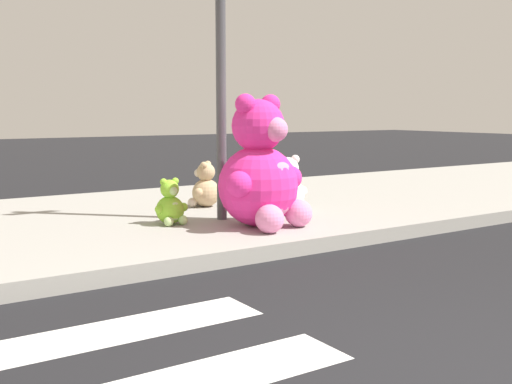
% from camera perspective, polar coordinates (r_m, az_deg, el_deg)
% --- Properties ---
extents(sidewalk, '(28.00, 4.40, 0.15)m').
position_cam_1_polar(sidewalk, '(7.22, -13.27, -2.88)').
color(sidewalk, '#9E9B93').
rests_on(sidewalk, ground_plane).
extents(sign_pole, '(0.56, 0.11, 3.20)m').
position_cam_1_polar(sign_pole, '(6.82, -3.26, 11.67)').
color(sign_pole, '#4C4C51').
rests_on(sign_pole, sidewalk).
extents(plush_pink_large, '(1.04, 0.97, 1.37)m').
position_cam_1_polar(plush_pink_large, '(6.40, 0.48, 1.67)').
color(plush_pink_large, '#F22D93').
rests_on(plush_pink_large, sidewalk).
extents(plush_lime, '(0.38, 0.34, 0.50)m').
position_cam_1_polar(plush_lime, '(6.62, -7.90, -1.28)').
color(plush_lime, '#8CD133').
rests_on(plush_lime, sidewalk).
extents(plush_white, '(0.50, 0.49, 0.69)m').
position_cam_1_polar(plush_white, '(7.34, 2.86, 0.25)').
color(plush_white, white).
rests_on(plush_white, sidewalk).
extents(plush_teal, '(0.35, 0.36, 0.50)m').
position_cam_1_polar(plush_teal, '(7.75, 0.54, 0.08)').
color(plush_teal, teal).
rests_on(plush_teal, sidewalk).
extents(plush_tan, '(0.41, 0.41, 0.58)m').
position_cam_1_polar(plush_tan, '(7.79, -4.76, 0.32)').
color(plush_tan, tan).
rests_on(plush_tan, sidewalk).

